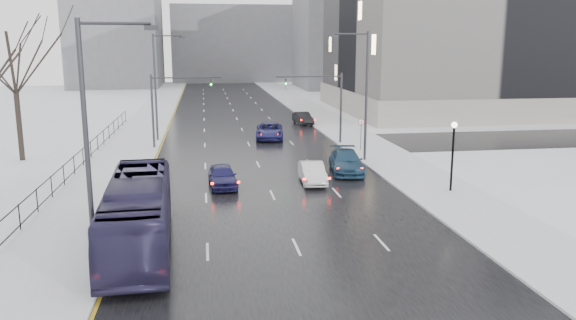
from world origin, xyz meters
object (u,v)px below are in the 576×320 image
streetlight_r_mid (364,90)px  bus (138,213)px  sedan_right_distant (303,118)px  mast_signal_left (165,102)px  sedan_right_near (312,173)px  sedan_center_near (222,176)px  streetlight_l_near (92,137)px  streetlight_l_far (158,82)px  sedan_right_far (346,162)px  lamppost_r_mid (453,146)px  mast_signal_right (330,100)px  tree_park_e (23,161)px  sedan_right_cross (270,131)px  no_uturn_sign (361,125)px

streetlight_r_mid → bus: 23.13m
streetlight_r_mid → sedan_right_distant: (-0.97, 21.06, -4.89)m
streetlight_r_mid → mast_signal_left: size_ratio=1.54×
sedan_right_near → sedan_center_near: bearing=-176.1°
bus → sedan_right_near: size_ratio=2.73×
streetlight_r_mid → streetlight_l_near: same height
streetlight_r_mid → streetlight_l_far: same height
bus → sedan_right_far: bus is taller
sedan_center_near → streetlight_l_far: bearing=102.7°
streetlight_l_near → streetlight_l_far: bearing=90.0°
streetlight_l_near → streetlight_l_far: 32.00m
streetlight_l_far → mast_signal_left: bearing=-78.1°
streetlight_l_near → lamppost_r_mid: bearing=27.6°
sedan_right_near → streetlight_l_near: bearing=-126.9°
streetlight_l_near → mast_signal_left: streetlight_l_near is taller
lamppost_r_mid → mast_signal_left: bearing=135.5°
streetlight_l_near → mast_signal_right: 32.03m
streetlight_l_far → lamppost_r_mid: bearing=-48.9°
sedan_right_near → sedan_right_far: (3.00, 2.73, 0.09)m
tree_park_e → sedan_right_distant: (25.40, 17.06, 0.73)m
bus → sedan_right_cross: 30.07m
lamppost_r_mid → mast_signal_left: size_ratio=0.66×
streetlight_l_near → streetlight_l_far: (0.00, 32.00, 0.00)m
streetlight_r_mid → no_uturn_sign: 5.30m
streetlight_l_far → sedan_right_cross: size_ratio=1.81×
sedan_right_cross → sedan_right_far: size_ratio=1.03×
streetlight_l_near → sedan_right_cross: 33.61m
mast_signal_right → bus: bearing=-119.8°
mast_signal_right → no_uturn_sign: bearing=-64.9°
streetlight_r_mid → sedan_right_distant: bearing=92.6°
sedan_center_near → sedan_right_far: bearing=14.9°
lamppost_r_mid → sedan_right_far: size_ratio=0.80×
mast_signal_right → no_uturn_sign: 4.77m
streetlight_r_mid → sedan_right_near: streetlight_r_mid is taller
streetlight_r_mid → bus: size_ratio=0.87×
streetlight_r_mid → mast_signal_right: bearing=96.0°
lamppost_r_mid → sedan_center_near: lamppost_r_mid is taller
streetlight_l_far → bus: streetlight_l_far is taller
streetlight_l_near → streetlight_r_mid: bearing=50.8°
bus → sedan_right_cross: bus is taller
streetlight_l_near → sedan_center_near: streetlight_l_near is taller
streetlight_l_near → sedan_right_far: 22.18m
bus → streetlight_r_mid: bearing=45.5°
lamppost_r_mid → streetlight_l_near: bearing=-152.4°
streetlight_l_far → sedan_right_far: (14.15, -15.61, -4.80)m
streetlight_l_near → no_uturn_sign: (17.37, 24.00, -3.32)m
streetlight_r_mid → sedan_right_cross: (-5.92, 11.60, -4.81)m
bus → sedan_right_distant: bus is taller
lamppost_r_mid → sedan_right_far: 8.40m
streetlight_l_near → sedan_right_far: (14.15, 16.39, -4.80)m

